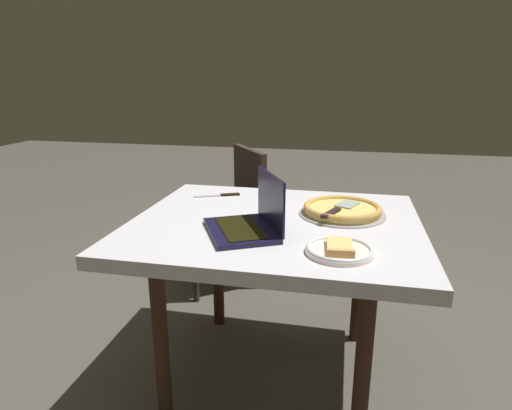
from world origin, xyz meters
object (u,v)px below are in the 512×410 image
pizza_plate (339,250)px  pizza_tray (342,210)px  chair_near (229,206)px  dining_table (275,237)px  table_knife (222,195)px  laptop (250,221)px

pizza_plate → pizza_tray: bearing=-90.0°
pizza_tray → chair_near: size_ratio=0.42×
dining_table → chair_near: bearing=-63.8°
pizza_tray → pizza_plate: bearing=90.0°
pizza_tray → chair_near: 1.04m
pizza_plate → pizza_tray: (-0.00, -0.41, 0.01)m
dining_table → table_knife: table_knife is taller
dining_table → pizza_plate: bearing=131.4°
chair_near → table_knife: bearing=102.4°
laptop → chair_near: bearing=-70.5°
dining_table → laptop: (0.07, 0.15, 0.11)m
table_knife → pizza_plate: bearing=133.7°
dining_table → pizza_plate: 0.39m
chair_near → pizza_tray: bearing=132.2°
laptop → dining_table: bearing=-113.8°
dining_table → table_knife: size_ratio=5.42×
pizza_plate → pizza_tray: size_ratio=0.62×
dining_table → laptop: 0.20m
pizza_plate → chair_near: (0.68, -1.16, -0.24)m
pizza_tray → table_knife: size_ratio=1.70×
dining_table → chair_near: size_ratio=1.34×
table_knife → chair_near: chair_near is taller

